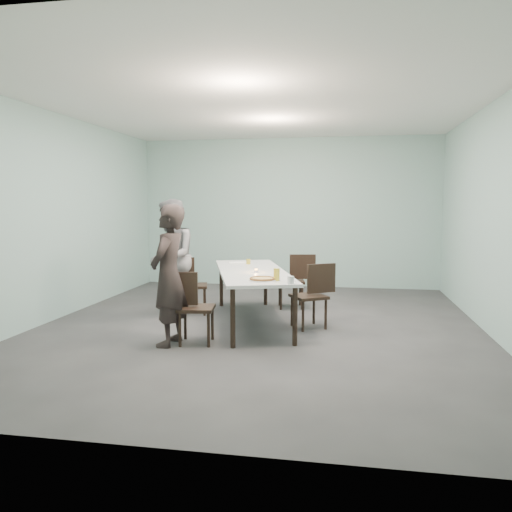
% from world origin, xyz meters
% --- Properties ---
extents(ground, '(7.00, 7.00, 0.00)m').
position_xyz_m(ground, '(0.00, 0.00, 0.00)').
color(ground, '#333335').
rests_on(ground, ground).
extents(room_shell, '(6.02, 7.02, 3.01)m').
position_xyz_m(room_shell, '(0.00, 0.00, 2.03)').
color(room_shell, '#95BBB6').
rests_on(room_shell, ground).
extents(table, '(1.63, 2.75, 0.75)m').
position_xyz_m(table, '(-0.13, 0.23, 0.69)').
color(table, white).
rests_on(table, ground).
extents(chair_near_left, '(0.63, 0.47, 0.87)m').
position_xyz_m(chair_near_left, '(-0.68, -0.94, 0.50)').
color(chair_near_left, black).
rests_on(chair_near_left, ground).
extents(chair_far_left, '(0.65, 0.51, 0.87)m').
position_xyz_m(chair_far_left, '(-1.21, 0.64, 0.50)').
color(chair_far_left, black).
rests_on(chair_far_left, ground).
extents(chair_near_right, '(0.64, 0.58, 0.87)m').
position_xyz_m(chair_near_right, '(0.75, 0.12, 0.50)').
color(chair_near_right, black).
rests_on(chair_near_right, ground).
extents(chair_far_right, '(0.64, 0.49, 0.87)m').
position_xyz_m(chair_far_right, '(0.38, 1.37, 0.50)').
color(chair_far_right, black).
rests_on(chair_far_right, ground).
extents(diner_near, '(0.44, 0.63, 1.68)m').
position_xyz_m(diner_near, '(-0.90, -1.04, 0.84)').
color(diner_near, black).
rests_on(diner_near, ground).
extents(diner_far, '(0.89, 1.02, 1.76)m').
position_xyz_m(diner_far, '(-1.44, 0.56, 0.88)').
color(diner_far, slate).
rests_on(diner_far, ground).
extents(pizza, '(0.34, 0.34, 0.04)m').
position_xyz_m(pizza, '(0.16, -0.67, 0.77)').
color(pizza, white).
rests_on(pizza, table).
extents(side_plate, '(0.18, 0.18, 0.01)m').
position_xyz_m(side_plate, '(0.17, -0.37, 0.76)').
color(side_plate, white).
rests_on(side_plate, table).
extents(beer_glass, '(0.08, 0.08, 0.15)m').
position_xyz_m(beer_glass, '(0.34, -0.65, 0.82)').
color(beer_glass, gold).
rests_on(beer_glass, table).
extents(water_tumbler, '(0.08, 0.08, 0.09)m').
position_xyz_m(water_tumbler, '(0.53, -0.87, 0.80)').
color(water_tumbler, silver).
rests_on(water_tumbler, table).
extents(tealight, '(0.06, 0.06, 0.05)m').
position_xyz_m(tealight, '(-0.04, 0.03, 0.77)').
color(tealight, silver).
rests_on(tealight, table).
extents(amber_tumbler, '(0.07, 0.07, 0.08)m').
position_xyz_m(amber_tumbler, '(-0.32, 0.93, 0.79)').
color(amber_tumbler, gold).
rests_on(amber_tumbler, table).
extents(menu, '(0.35, 0.30, 0.01)m').
position_xyz_m(menu, '(-0.51, 1.08, 0.75)').
color(menu, silver).
rests_on(menu, table).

